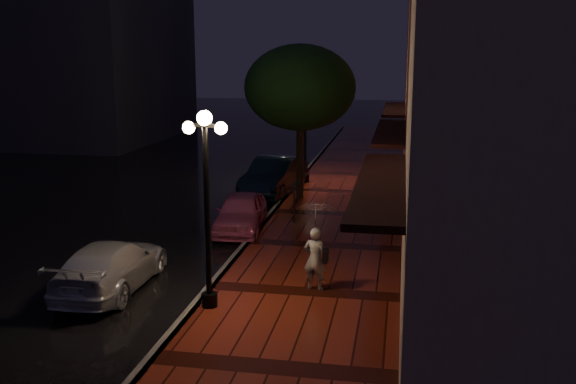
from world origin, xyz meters
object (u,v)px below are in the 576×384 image
Objects in this scene: navy_car at (274,176)px; street_tree at (300,90)px; streetlamp_near at (207,198)px; pink_car at (241,212)px; woman_with_umbrella at (315,232)px; silver_car at (111,265)px; parking_meter at (294,198)px; streetlamp_far at (305,125)px.

street_tree is at bearing -32.24° from navy_car.
streetlamp_near is at bearing -78.17° from navy_car.
pink_car is 0.79× the size of navy_car.
pink_car is 6.05m from woman_with_umbrella.
silver_car is (-3.02, -10.01, -3.65)m from street_tree.
navy_car is at bearing 95.25° from parking_meter.
streetlamp_far is 2.05× the size of woman_with_umbrella.
navy_car is at bearing 94.53° from streetlamp_near.
streetlamp_far is 1.20× the size of pink_car.
silver_car is 1.96× the size of woman_with_umbrella.
streetlamp_near is 1.00× the size of streetlamp_far.
woman_with_umbrella is (3.10, -5.11, 0.93)m from pink_car.
streetlamp_far is 0.74× the size of street_tree.
pink_car is at bearing -105.27° from street_tree.
parking_meter is at bearing 20.24° from pink_car.
woman_with_umbrella is 6.10m from parking_meter.
streetlamp_near is at bearing -108.79° from parking_meter.
streetlamp_far is at bearing 90.00° from streetlamp_near.
parking_meter is at bearing -63.89° from woman_with_umbrella.
streetlamp_near and streetlamp_far have the same top height.
parking_meter is (1.60, -4.65, 0.22)m from navy_car.
streetlamp_far is 1.04× the size of silver_car.
streetlamp_far is 13.46m from silver_car.
parking_meter is at bearing -119.57° from silver_car.
silver_car is at bearing 17.35° from woman_with_umbrella.
street_tree is 11.07m from silver_car.
navy_car is (-0.95, 11.99, -1.85)m from streetlamp_near.
pink_car is at bearing -82.70° from navy_car.
navy_car is 3.37× the size of parking_meter.
streetlamp_far reaches higher than silver_car.
silver_car is at bearing -101.96° from streetlamp_far.
streetlamp_far is 3.44m from street_tree.
woman_with_umbrella is (2.15, 1.45, -1.06)m from streetlamp_near.
streetlamp_near is 14.00m from streetlamp_far.
pink_car is (-0.95, 6.56, -1.99)m from streetlamp_near.
pink_car is (-1.21, -4.43, -3.63)m from street_tree.
streetlamp_near is 11.12m from street_tree.
streetlamp_near is 12.17m from navy_car.
street_tree is 2.76× the size of woman_with_umbrella.
streetlamp_far is at bearing 81.85° from parking_meter.
navy_car reaches higher than pink_car.
streetlamp_near is 1.04× the size of silver_car.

